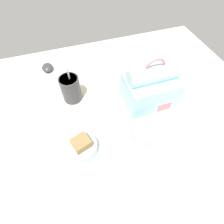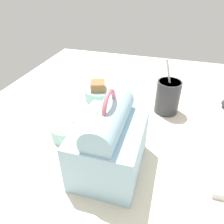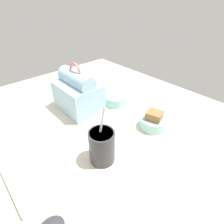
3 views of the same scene
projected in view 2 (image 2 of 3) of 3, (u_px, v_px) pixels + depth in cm
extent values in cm
cube|color=beige|center=(118.00, 128.00, 73.95)|extent=(140.00, 110.00, 2.00)
cube|color=#9EC6DB|center=(109.00, 148.00, 54.81)|extent=(21.09, 15.98, 13.53)
cylinder|color=#9EC6DB|center=(109.00, 120.00, 49.90)|extent=(20.04, 7.44, 7.44)
cube|color=#DB707F|center=(75.00, 160.00, 55.47)|extent=(5.91, 0.30, 4.06)
torus|color=#DB707F|center=(109.00, 107.00, 48.03)|extent=(8.38, 1.00, 8.38)
cylinder|color=#333338|center=(168.00, 97.00, 77.70)|extent=(8.50, 8.50, 11.97)
cylinder|color=#C6892D|center=(170.00, 83.00, 74.53)|extent=(7.48, 7.48, 0.60)
cylinder|color=silver|center=(169.00, 79.00, 73.23)|extent=(0.70, 4.01, 13.53)
cylinder|color=#93D1CC|center=(98.00, 94.00, 86.99)|extent=(10.88, 10.88, 4.42)
cube|color=olive|center=(98.00, 89.00, 85.64)|extent=(7.37, 7.02, 6.18)
cylinder|color=#93D1CC|center=(68.00, 130.00, 67.97)|extent=(10.67, 10.67, 4.44)
ellipsoid|color=white|center=(63.00, 130.00, 66.30)|extent=(2.90, 2.90, 3.42)
cone|color=#F4DB84|center=(74.00, 125.00, 68.00)|extent=(4.82, 4.82, 3.77)
sphere|color=black|center=(58.00, 129.00, 68.47)|extent=(1.28, 1.28, 1.28)
sphere|color=black|center=(59.00, 130.00, 67.97)|extent=(1.28, 1.28, 1.28)
sphere|color=black|center=(61.00, 131.00, 67.75)|extent=(1.28, 1.28, 1.28)
sphere|color=black|center=(64.00, 131.00, 67.87)|extent=(1.28, 1.28, 1.28)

